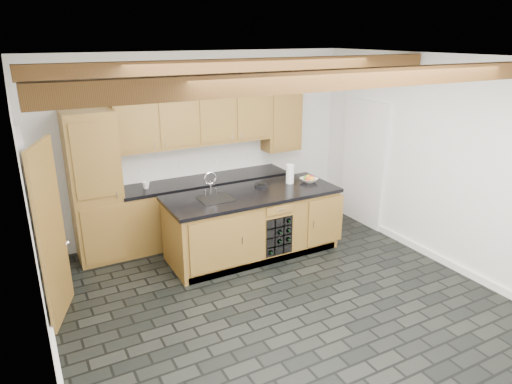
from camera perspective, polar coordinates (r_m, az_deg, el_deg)
ground at (r=5.63m, az=3.09°, el=-13.44°), size 5.00×5.00×0.00m
room_shell at (r=5.38m, az=-0.32°, el=2.93°), size 5.01×5.00×5.00m
back_cabinetry at (r=6.93m, az=-9.06°, el=1.71°), size 3.65×0.62×2.20m
island at (r=6.53m, az=-0.35°, el=-3.95°), size 2.48×0.96×0.93m
faucet at (r=6.17m, az=-5.15°, el=-0.46°), size 0.45×0.40×0.34m
kitchen_scale at (r=6.63m, az=0.63°, el=0.93°), size 0.19×0.15×0.05m
fruit_bowl at (r=6.87m, az=6.63°, el=1.50°), size 0.28×0.28×0.06m
fruit_cluster at (r=6.86m, az=6.64°, el=1.76°), size 0.16×0.17×0.07m
paper_towel at (r=6.76m, az=4.28°, el=2.27°), size 0.12×0.12×0.28m
mug at (r=6.71m, az=-13.61°, el=0.85°), size 0.14×0.14×0.11m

